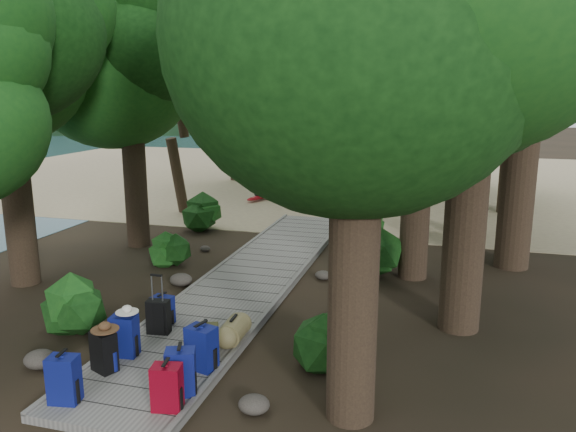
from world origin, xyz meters
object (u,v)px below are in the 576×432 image
(backpack_right_b, at_px, (181,370))
(backpack_right_d, at_px, (205,340))
(backpack_left_a, at_px, (64,377))
(backpack_left_b, at_px, (104,349))
(backpack_right_c, at_px, (201,346))
(suitcase_on_boardwalk, at_px, (159,317))
(kayak, at_px, (260,196))
(lone_suitcase_on_sand, at_px, (332,204))
(backpack_right_a, at_px, (167,385))
(sun_lounger, at_px, (416,197))
(backpack_left_d, at_px, (163,308))
(backpack_left_c, at_px, (124,333))
(duffel_right_khaki, at_px, (234,330))

(backpack_right_b, xyz_separation_m, backpack_right_d, (-0.12, 1.07, -0.06))
(backpack_left_a, bearing_deg, backpack_left_b, 79.85)
(backpack_left_b, bearing_deg, backpack_right_c, 42.36)
(suitcase_on_boardwalk, height_order, kayak, suitcase_on_boardwalk)
(backpack_left_b, distance_m, lone_suitcase_on_sand, 11.97)
(backpack_left_a, height_order, backpack_right_b, backpack_left_a)
(backpack_right_c, bearing_deg, backpack_right_b, -73.31)
(backpack_right_a, height_order, sun_lounger, backpack_right_a)
(backpack_left_a, relative_size, backpack_left_d, 1.29)
(backpack_left_b, distance_m, kayak, 13.61)
(backpack_right_b, bearing_deg, backpack_left_d, 103.22)
(backpack_left_d, bearing_deg, backpack_right_a, -53.77)
(backpack_left_c, xyz_separation_m, backpack_right_b, (1.34, -0.80, -0.00))
(backpack_left_a, bearing_deg, kayak, 88.84)
(suitcase_on_boardwalk, bearing_deg, sun_lounger, 66.81)
(backpack_left_d, distance_m, kayak, 11.87)
(backpack_right_c, relative_size, suitcase_on_boardwalk, 1.24)
(backpack_left_b, bearing_deg, backpack_left_d, 113.78)
(backpack_left_c, relative_size, backpack_right_c, 1.00)
(backpack_right_c, distance_m, sun_lounger, 13.56)
(backpack_right_c, xyz_separation_m, suitcase_on_boardwalk, (-1.21, 0.94, -0.07))
(suitcase_on_boardwalk, xyz_separation_m, lone_suitcase_on_sand, (0.84, 10.54, -0.07))
(backpack_left_d, relative_size, backpack_right_a, 0.83)
(backpack_left_c, bearing_deg, backpack_left_d, 84.59)
(backpack_left_a, relative_size, duffel_right_khaki, 1.23)
(backpack_right_d, bearing_deg, backpack_right_c, -93.08)
(backpack_left_c, xyz_separation_m, lone_suitcase_on_sand, (0.94, 11.42, -0.13))
(backpack_right_b, distance_m, backpack_right_c, 0.74)
(backpack_left_a, distance_m, backpack_left_c, 1.39)
(backpack_left_a, bearing_deg, lone_suitcase_on_sand, 76.04)
(backpack_left_a, distance_m, backpack_right_a, 1.38)
(backpack_right_c, height_order, suitcase_on_boardwalk, backpack_right_c)
(lone_suitcase_on_sand, bearing_deg, backpack_left_b, -111.30)
(backpack_left_b, height_order, lone_suitcase_on_sand, backpack_left_b)
(backpack_right_a, xyz_separation_m, backpack_right_b, (0.01, 0.38, 0.02))
(backpack_right_c, bearing_deg, duffel_right_khaki, 97.04)
(backpack_left_b, height_order, kayak, backpack_left_b)
(suitcase_on_boardwalk, bearing_deg, backpack_left_a, -100.83)
(backpack_left_a, height_order, sun_lounger, backpack_left_a)
(backpack_right_b, height_order, lone_suitcase_on_sand, backpack_right_b)
(backpack_left_c, relative_size, duffel_right_khaki, 1.23)
(backpack_left_b, height_order, backpack_right_a, backpack_right_a)
(backpack_right_d, bearing_deg, duffel_right_khaki, 54.14)
(backpack_left_b, height_order, backpack_right_b, backpack_right_b)
(backpack_left_b, xyz_separation_m, sun_lounger, (3.63, 13.82, -0.09))
(backpack_left_b, xyz_separation_m, suitcase_on_boardwalk, (0.13, 1.38, -0.04))
(backpack_left_d, distance_m, backpack_right_b, 2.46)
(backpack_right_a, relative_size, sun_lounger, 0.32)
(kayak, bearing_deg, backpack_right_d, -57.35)
(backpack_left_a, bearing_deg, backpack_left_c, 79.02)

